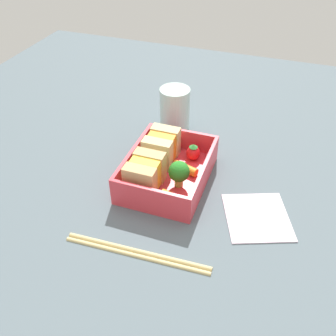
{
  "coord_description": "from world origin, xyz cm",
  "views": [
    {
      "loc": [
        -46.75,
        -16.42,
        42.98
      ],
      "look_at": [
        0.0,
        0.0,
        2.7
      ],
      "focal_mm": 40.0,
      "sensor_mm": 36.0,
      "label": 1
    }
  ],
  "objects_px": {
    "sandwich_left": "(145,173)",
    "carrot_stick_left": "(176,198)",
    "carrot_stick_far_left": "(185,168)",
    "strawberry_far_left": "(193,152)",
    "sandwich_center_left": "(162,147)",
    "chopstick_pair": "(137,252)",
    "drinking_glass": "(175,109)",
    "broccoli_floret": "(179,172)",
    "folded_napkin": "(257,216)"
  },
  "relations": [
    {
      "from": "carrot_stick_far_left",
      "to": "strawberry_far_left",
      "type": "relative_size",
      "value": 1.41
    },
    {
      "from": "broccoli_floret",
      "to": "drinking_glass",
      "type": "bearing_deg",
      "value": 20.65
    },
    {
      "from": "sandwich_left",
      "to": "folded_napkin",
      "type": "xyz_separation_m",
      "value": [
        0.0,
        -0.19,
        -0.04
      ]
    },
    {
      "from": "broccoli_floret",
      "to": "sandwich_center_left",
      "type": "bearing_deg",
      "value": 41.36
    },
    {
      "from": "carrot_stick_far_left",
      "to": "strawberry_far_left",
      "type": "height_order",
      "value": "strawberry_far_left"
    },
    {
      "from": "sandwich_center_left",
      "to": "chopstick_pair",
      "type": "distance_m",
      "value": 0.21
    },
    {
      "from": "drinking_glass",
      "to": "folded_napkin",
      "type": "relative_size",
      "value": 0.85
    },
    {
      "from": "drinking_glass",
      "to": "carrot_stick_far_left",
      "type": "bearing_deg",
      "value": -154.78
    },
    {
      "from": "carrot_stick_left",
      "to": "folded_napkin",
      "type": "height_order",
      "value": "carrot_stick_left"
    },
    {
      "from": "carrot_stick_left",
      "to": "drinking_glass",
      "type": "relative_size",
      "value": 0.57
    },
    {
      "from": "drinking_glass",
      "to": "broccoli_floret",
      "type": "bearing_deg",
      "value": -159.35
    },
    {
      "from": "carrot_stick_left",
      "to": "broccoli_floret",
      "type": "distance_m",
      "value": 0.04
    },
    {
      "from": "carrot_stick_far_left",
      "to": "chopstick_pair",
      "type": "relative_size",
      "value": 0.21
    },
    {
      "from": "broccoli_floret",
      "to": "chopstick_pair",
      "type": "height_order",
      "value": "broccoli_floret"
    },
    {
      "from": "carrot_stick_far_left",
      "to": "sandwich_center_left",
      "type": "bearing_deg",
      "value": 67.29
    },
    {
      "from": "sandwich_left",
      "to": "carrot_stick_far_left",
      "type": "relative_size",
      "value": 1.45
    },
    {
      "from": "sandwich_left",
      "to": "broccoli_floret",
      "type": "bearing_deg",
      "value": -69.72
    },
    {
      "from": "sandwich_left",
      "to": "chopstick_pair",
      "type": "height_order",
      "value": "sandwich_left"
    },
    {
      "from": "sandwich_center_left",
      "to": "chopstick_pair",
      "type": "height_order",
      "value": "sandwich_center_left"
    },
    {
      "from": "chopstick_pair",
      "to": "drinking_glass",
      "type": "distance_m",
      "value": 0.34
    },
    {
      "from": "broccoli_floret",
      "to": "folded_napkin",
      "type": "height_order",
      "value": "broccoli_floret"
    },
    {
      "from": "chopstick_pair",
      "to": "carrot_stick_far_left",
      "type": "bearing_deg",
      "value": -4.44
    },
    {
      "from": "chopstick_pair",
      "to": "sandwich_left",
      "type": "bearing_deg",
      "value": 16.46
    },
    {
      "from": "folded_napkin",
      "to": "broccoli_floret",
      "type": "bearing_deg",
      "value": 82.32
    },
    {
      "from": "broccoli_floret",
      "to": "carrot_stick_far_left",
      "type": "distance_m",
      "value": 0.04
    },
    {
      "from": "drinking_glass",
      "to": "carrot_stick_left",
      "type": "bearing_deg",
      "value": -160.95
    },
    {
      "from": "strawberry_far_left",
      "to": "carrot_stick_far_left",
      "type": "bearing_deg",
      "value": 176.96
    },
    {
      "from": "carrot_stick_far_left",
      "to": "drinking_glass",
      "type": "xyz_separation_m",
      "value": [
        0.15,
        0.07,
        0.02
      ]
    },
    {
      "from": "broccoli_floret",
      "to": "folded_napkin",
      "type": "bearing_deg",
      "value": -97.68
    },
    {
      "from": "broccoli_floret",
      "to": "strawberry_far_left",
      "type": "height_order",
      "value": "broccoli_floret"
    },
    {
      "from": "folded_napkin",
      "to": "sandwich_center_left",
      "type": "bearing_deg",
      "value": 67.56
    },
    {
      "from": "sandwich_center_left",
      "to": "broccoli_floret",
      "type": "bearing_deg",
      "value": -138.64
    },
    {
      "from": "broccoli_floret",
      "to": "chopstick_pair",
      "type": "relative_size",
      "value": 0.22
    },
    {
      "from": "carrot_stick_left",
      "to": "strawberry_far_left",
      "type": "distance_m",
      "value": 0.12
    },
    {
      "from": "carrot_stick_far_left",
      "to": "drinking_glass",
      "type": "distance_m",
      "value": 0.16
    },
    {
      "from": "chopstick_pair",
      "to": "folded_napkin",
      "type": "relative_size",
      "value": 2.08
    },
    {
      "from": "folded_napkin",
      "to": "chopstick_pair",
      "type": "bearing_deg",
      "value": 130.33
    },
    {
      "from": "chopstick_pair",
      "to": "folded_napkin",
      "type": "xyz_separation_m",
      "value": [
        0.13,
        -0.15,
        -0.0
      ]
    },
    {
      "from": "strawberry_far_left",
      "to": "chopstick_pair",
      "type": "bearing_deg",
      "value": 175.81
    },
    {
      "from": "carrot_stick_left",
      "to": "strawberry_far_left",
      "type": "bearing_deg",
      "value": 2.7
    },
    {
      "from": "sandwich_center_left",
      "to": "carrot_stick_left",
      "type": "bearing_deg",
      "value": -148.46
    },
    {
      "from": "broccoli_floret",
      "to": "strawberry_far_left",
      "type": "relative_size",
      "value": 1.49
    },
    {
      "from": "carrot_stick_far_left",
      "to": "folded_napkin",
      "type": "relative_size",
      "value": 0.43
    },
    {
      "from": "sandwich_left",
      "to": "carrot_stick_left",
      "type": "bearing_deg",
      "value": -106.9
    },
    {
      "from": "carrot_stick_left",
      "to": "chopstick_pair",
      "type": "height_order",
      "value": "carrot_stick_left"
    },
    {
      "from": "strawberry_far_left",
      "to": "carrot_stick_left",
      "type": "bearing_deg",
      "value": -177.3
    },
    {
      "from": "sandwich_left",
      "to": "folded_napkin",
      "type": "relative_size",
      "value": 0.63
    },
    {
      "from": "carrot_stick_left",
      "to": "broccoli_floret",
      "type": "bearing_deg",
      "value": 10.78
    },
    {
      "from": "broccoli_floret",
      "to": "strawberry_far_left",
      "type": "xyz_separation_m",
      "value": [
        0.08,
        -0.0,
        -0.01
      ]
    },
    {
      "from": "drinking_glass",
      "to": "folded_napkin",
      "type": "bearing_deg",
      "value": -134.54
    }
  ]
}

